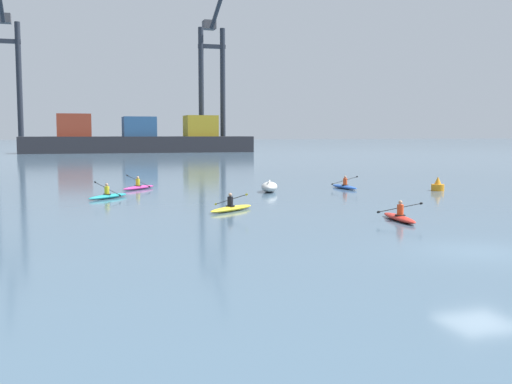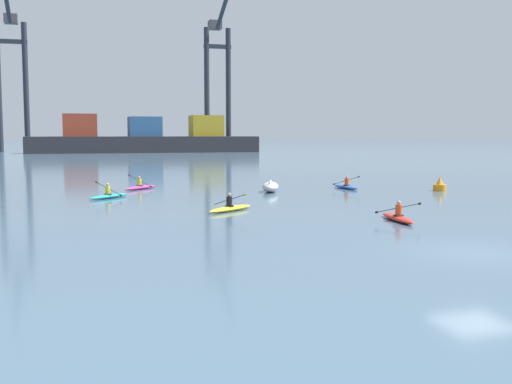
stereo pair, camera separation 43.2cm
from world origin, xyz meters
name	(u,v)px [view 2 (the right image)]	position (x,y,z in m)	size (l,w,h in m)	color
ground_plane	(476,252)	(0.00, 0.00, 0.00)	(800.00, 800.00, 0.00)	#425B70
container_barge	(145,139)	(1.83, 115.61, 2.78)	(48.20, 8.32, 8.03)	#28282D
gantry_crane_west	(11,66)	(-25.12, 127.09, 18.43)	(6.75, 17.84, 35.58)	#232833
gantry_crane_west_mid	(218,70)	(19.30, 122.02, 18.32)	(6.26, 17.21, 35.25)	#232833
capsized_dinghy	(270,187)	(0.01, 22.78, 0.35)	(1.97, 2.82, 0.76)	beige
channel_buoy	(440,186)	(11.65, 20.17, 0.36)	(0.90, 0.90, 1.00)	orange
kayak_magenta	(140,187)	(-8.39, 27.44, 0.17)	(2.81, 2.84, 1.06)	#C13384
kayak_red	(398,217)	(1.26, 7.52, 0.17)	(2.25, 3.45, 0.95)	red
kayak_teal	(109,195)	(-10.94, 21.62, 0.17)	(2.84, 2.81, 1.06)	teal
kayak_blue	(346,186)	(6.06, 23.58, 0.17)	(2.24, 3.44, 0.95)	#2856B2
kayak_yellow	(230,208)	(-5.24, 13.28, 0.17)	(3.05, 2.56, 1.00)	yellow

